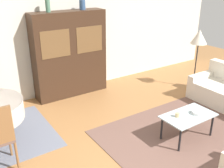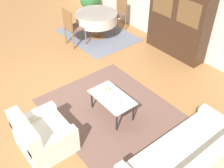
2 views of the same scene
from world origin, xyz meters
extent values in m
cube|color=beige|center=(0.00, 3.63, 1.35)|extent=(10.00, 0.06, 2.70)
cube|color=brown|center=(1.21, 0.60, 0.01)|extent=(2.78, 2.21, 0.01)
cube|color=silver|center=(2.91, 1.63, 0.47)|extent=(0.92, 0.16, 0.12)
cylinder|color=black|center=(0.80, 0.37, 0.22)|extent=(0.04, 0.04, 0.41)
cylinder|color=black|center=(1.59, 0.37, 0.22)|extent=(0.04, 0.04, 0.41)
cylinder|color=black|center=(0.80, 0.78, 0.22)|extent=(0.04, 0.04, 0.41)
cylinder|color=black|center=(1.59, 0.78, 0.22)|extent=(0.04, 0.04, 0.41)
cube|color=silver|center=(1.19, 0.58, 0.43)|extent=(0.91, 0.53, 0.02)
cube|color=#382316|center=(0.37, 3.37, 0.96)|extent=(1.67, 0.42, 1.91)
cube|color=brown|center=(-0.03, 3.16, 1.29)|extent=(0.63, 0.01, 0.57)
cube|color=brown|center=(0.77, 3.16, 1.29)|extent=(0.63, 0.01, 0.57)
cylinder|color=brown|center=(-1.45, 1.74, 0.25)|extent=(0.04, 0.04, 0.47)
cylinder|color=brown|center=(-1.45, 1.33, 0.25)|extent=(0.04, 0.04, 0.47)
cylinder|color=black|center=(3.08, 2.02, 0.01)|extent=(0.28, 0.28, 0.02)
cylinder|color=black|center=(3.08, 2.02, 0.58)|extent=(0.03, 0.03, 1.11)
cone|color=silver|center=(3.08, 2.02, 1.28)|extent=(0.38, 0.38, 0.33)
cylinder|color=tan|center=(0.99, 0.64, 0.48)|extent=(0.07, 0.07, 0.07)
cylinder|color=white|center=(1.36, 0.52, 0.47)|extent=(0.20, 0.20, 0.05)
cylinder|color=#4C7A60|center=(-0.05, 3.37, 2.07)|extent=(0.10, 0.10, 0.31)
cylinder|color=#33517A|center=(0.74, 3.37, 2.02)|extent=(0.13, 0.13, 0.21)
camera|label=1|loc=(-2.01, -1.92, 2.60)|focal=42.00mm
camera|label=2|loc=(4.15, -1.77, 3.69)|focal=42.00mm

